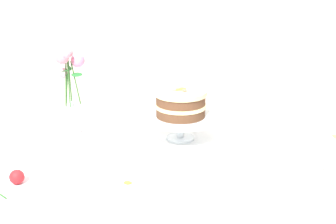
{
  "coord_description": "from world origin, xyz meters",
  "views": [
    {
      "loc": [
        -0.06,
        -1.57,
        1.39
      ],
      "look_at": [
        0.03,
        0.0,
        0.86
      ],
      "focal_mm": 46.3,
      "sensor_mm": 36.0,
      "label": 1
    }
  ],
  "objects": [
    {
      "name": "loose_petal_1",
      "position": [
        0.2,
        0.26,
        0.74
      ],
      "size": [
        0.05,
        0.05,
        0.0
      ],
      "primitive_type": "ellipsoid",
      "rotation": [
        0.0,
        0.0,
        4.06
      ],
      "color": "orange",
      "rests_on": "dining_table"
    },
    {
      "name": "flower_vase",
      "position": [
        -0.35,
        0.11,
        0.9
      ],
      "size": [
        0.12,
        0.1,
        0.35
      ],
      "color": "silver",
      "rests_on": "dining_table"
    },
    {
      "name": "loose_petal_0",
      "position": [
        -0.12,
        -0.34,
        0.74
      ],
      "size": [
        0.04,
        0.03,
        0.0
      ],
      "primitive_type": "ellipsoid",
      "rotation": [
        0.0,
        0.0,
        5.86
      ],
      "color": "orange",
      "rests_on": "dining_table"
    },
    {
      "name": "linen_napkin",
      "position": [
        0.08,
        0.01,
        0.74
      ],
      "size": [
        0.37,
        0.37,
        0.0
      ],
      "primitive_type": "cube",
      "rotation": [
        0.0,
        0.0,
        -0.15
      ],
      "color": "white",
      "rests_on": "dining_table"
    },
    {
      "name": "layer_cake",
      "position": [
        0.08,
        0.01,
        0.89
      ],
      "size": [
        0.2,
        0.2,
        0.11
      ],
      "color": "brown",
      "rests_on": "cake_stand"
    },
    {
      "name": "cake_stand",
      "position": [
        0.08,
        0.01,
        0.82
      ],
      "size": [
        0.29,
        0.29,
        0.1
      ],
      "color": "silver",
      "rests_on": "linen_napkin"
    },
    {
      "name": "fallen_rose",
      "position": [
        -0.46,
        -0.32,
        0.76
      ],
      "size": [
        0.12,
        0.12,
        0.05
      ],
      "color": "#2D6028",
      "rests_on": "dining_table"
    },
    {
      "name": "teacup",
      "position": [
        0.48,
        -0.31,
        0.77
      ],
      "size": [
        0.12,
        0.12,
        0.06
      ],
      "color": "silver",
      "rests_on": "dining_table"
    },
    {
      "name": "dining_table",
      "position": [
        0.0,
        -0.03,
        0.65
      ],
      "size": [
        1.4,
        1.0,
        0.74
      ],
      "color": "white",
      "rests_on": "ground"
    }
  ]
}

